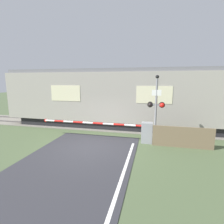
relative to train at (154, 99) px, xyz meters
name	(u,v)px	position (x,y,z in m)	size (l,w,h in m)	color
ground_plane	(90,147)	(-3.14, -4.39, -2.15)	(80.00, 80.00, 0.00)	#475638
track_bed	(110,126)	(-3.14, 0.00, -2.13)	(36.00, 3.20, 0.13)	slate
train	(154,99)	(0.00, 0.00, 0.00)	(21.83, 2.79, 4.22)	black
crossing_barrier	(135,131)	(-0.94, -3.03, -1.50)	(6.68, 0.44, 1.15)	gray
signal_post	(156,106)	(0.12, -3.27, -0.06)	(0.90, 0.26, 3.69)	gray
roadside_fence	(183,137)	(1.50, -3.35, -1.60)	(2.99, 0.06, 1.10)	#726047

